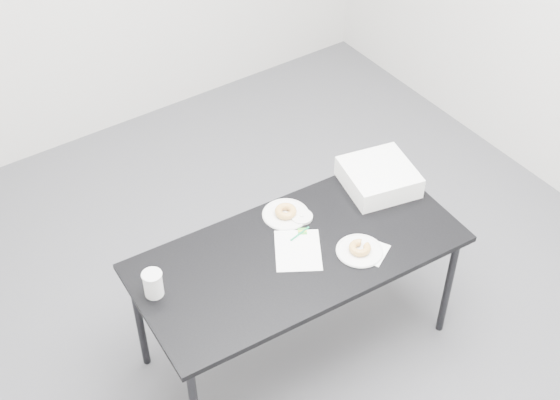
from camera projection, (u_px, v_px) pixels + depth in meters
floor at (274, 319)px, 4.02m from camera, size 4.00×4.00×0.00m
table at (298, 258)px, 3.48m from camera, size 1.51×0.77×0.67m
scorecard at (298, 250)px, 3.45m from camera, size 0.30×0.32×0.00m
logo_patch at (302, 231)px, 3.54m from camera, size 0.06×0.06×0.00m
pen at (300, 234)px, 3.52m from camera, size 0.12×0.03×0.01m
napkin at (370, 251)px, 3.45m from camera, size 0.20×0.20×0.00m
plate_near at (360, 251)px, 3.44m from camera, size 0.21×0.21×0.01m
donut_near at (360, 248)px, 3.43m from camera, size 0.13×0.13×0.03m
plate_far at (286, 214)px, 3.62m from camera, size 0.22×0.22×0.01m
donut_far at (286, 211)px, 3.61m from camera, size 0.13×0.13×0.03m
coffee_cup at (153, 284)px, 3.22m from camera, size 0.08×0.08×0.12m
cup_lid at (302, 217)px, 3.60m from camera, size 0.10×0.10×0.01m
bakery_box at (379, 177)px, 3.74m from camera, size 0.38×0.38×0.11m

